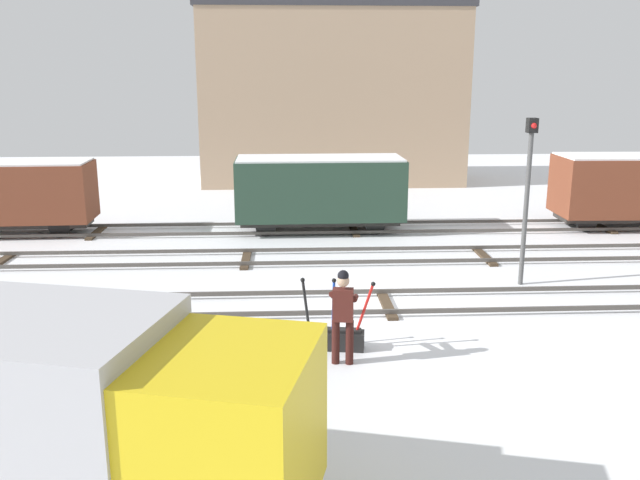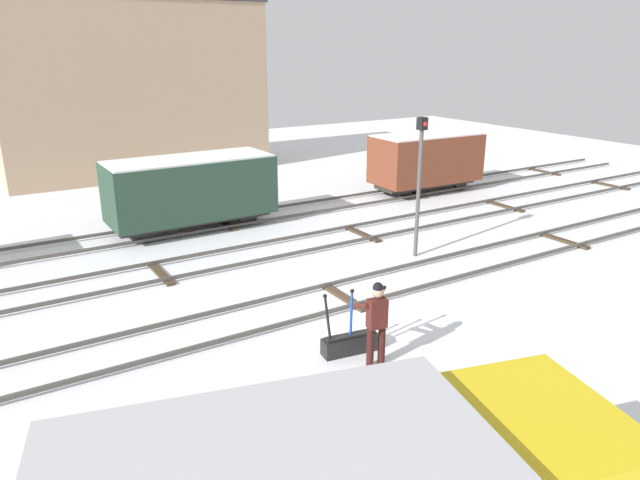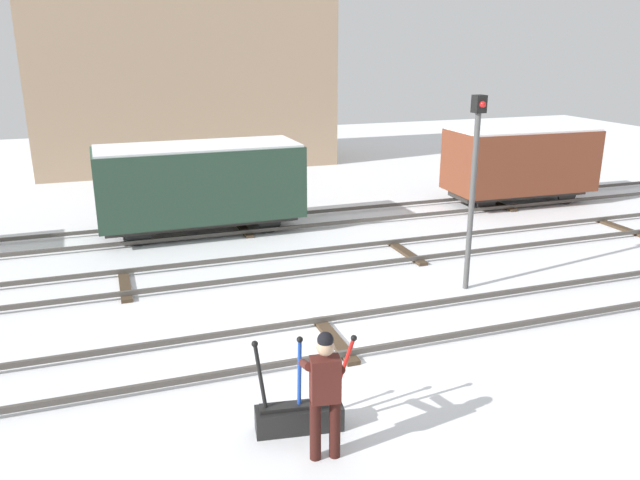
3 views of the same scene
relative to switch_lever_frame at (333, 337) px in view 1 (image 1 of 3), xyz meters
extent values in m
plane|color=white|center=(1.43, 2.42, -0.25)|extent=(60.00, 60.00, 0.00)
cube|color=#4C4742|center=(1.43, 1.70, -0.12)|extent=(44.00, 0.07, 0.10)
cube|color=#4C4742|center=(1.43, 3.14, -0.12)|extent=(44.00, 0.07, 0.10)
cube|color=#423323|center=(-7.37, 2.42, -0.21)|extent=(0.24, 1.94, 0.08)
cube|color=#423323|center=(1.43, 2.42, -0.21)|extent=(0.24, 1.94, 0.08)
cube|color=#4C4742|center=(1.43, 5.79, -0.12)|extent=(44.00, 0.07, 0.10)
cube|color=#4C4742|center=(1.43, 7.23, -0.12)|extent=(44.00, 0.07, 0.10)
cube|color=#423323|center=(-2.09, 6.51, -0.21)|extent=(0.24, 1.94, 0.08)
cube|color=#423323|center=(4.95, 6.51, -0.21)|extent=(0.24, 1.94, 0.08)
cube|color=#4C4742|center=(1.43, 9.46, -0.12)|extent=(44.00, 0.07, 0.10)
cube|color=#4C4742|center=(1.43, 10.90, -0.12)|extent=(44.00, 0.07, 0.10)
cube|color=#423323|center=(-7.37, 10.18, -0.21)|extent=(0.24, 1.94, 0.08)
cube|color=#423323|center=(1.43, 10.18, -0.21)|extent=(0.24, 1.94, 0.08)
cube|color=#423323|center=(10.23, 10.18, -0.21)|extent=(0.24, 1.94, 0.08)
cube|color=black|center=(0.00, 0.00, -0.07)|extent=(1.28, 0.54, 0.36)
cube|color=black|center=(0.00, 0.00, 0.14)|extent=(1.13, 0.36, 0.06)
cylinder|color=black|center=(-0.53, 0.08, 0.63)|extent=(0.19, 0.08, 1.05)
sphere|color=black|center=(-0.59, 0.09, 1.16)|extent=(0.09, 0.09, 0.09)
cylinder|color=#1E47B7|center=(0.01, 0.00, 0.64)|extent=(0.08, 0.07, 1.05)
sphere|color=black|center=(0.02, 0.00, 1.16)|extent=(0.09, 0.09, 0.09)
cylinder|color=red|center=(0.61, -0.09, 0.62)|extent=(0.37, 0.11, 1.02)
sphere|color=black|center=(0.77, -0.11, 1.12)|extent=(0.09, 0.09, 0.09)
cylinder|color=#351511|center=(0.00, -0.69, 0.18)|extent=(0.15, 0.15, 0.86)
cylinder|color=#351511|center=(0.26, -0.73, 0.18)|extent=(0.15, 0.15, 0.86)
cube|color=#4C1E19|center=(0.13, -0.71, 0.92)|extent=(0.41, 0.29, 0.61)
sphere|color=tan|center=(0.13, -0.71, 1.38)|extent=(0.23, 0.23, 0.23)
sphere|color=black|center=(0.13, -0.71, 1.47)|extent=(0.21, 0.21, 0.21)
cylinder|color=#4C1E19|center=(-0.04, -0.42, 1.00)|extent=(0.19, 0.58, 0.32)
cylinder|color=#4C1E19|center=(0.38, -0.47, 0.96)|extent=(0.19, 0.59, 0.24)
cube|color=gold|center=(-1.60, -5.75, 1.25)|extent=(2.36, 2.50, 1.90)
cube|color=black|center=(-0.72, -5.97, 1.59)|extent=(0.48, 1.74, 0.76)
cylinder|color=black|center=(-1.98, -4.49, 0.20)|extent=(0.93, 0.46, 0.90)
cylinder|color=#4C4C4C|center=(5.14, 3.93, 1.70)|extent=(0.12, 0.12, 3.89)
cube|color=black|center=(5.14, 3.93, 3.82)|extent=(0.24, 0.24, 0.36)
sphere|color=red|center=(5.14, 3.80, 3.82)|extent=(0.14, 0.14, 0.14)
cube|color=tan|center=(1.42, 21.44, 3.87)|extent=(12.60, 5.06, 8.24)
cube|color=#38383D|center=(1.42, 21.44, 8.14)|extent=(12.85, 5.16, 0.30)
cube|color=#2D2B28|center=(0.25, 10.18, 0.15)|extent=(5.40, 1.38, 0.20)
cube|color=#284233|center=(0.25, 10.18, 1.25)|extent=(5.69, 2.26, 2.00)
cube|color=white|center=(0.25, 10.18, 2.28)|extent=(5.58, 2.17, 0.06)
cylinder|color=black|center=(-1.58, 9.55, 0.10)|extent=(0.70, 0.11, 0.70)
cylinder|color=black|center=(-1.60, 10.76, 0.10)|extent=(0.70, 0.11, 0.70)
cylinder|color=black|center=(2.10, 9.60, 0.10)|extent=(0.70, 0.11, 0.70)
cylinder|color=black|center=(2.09, 10.80, 0.10)|extent=(0.70, 0.11, 0.70)
cube|color=#2D2B28|center=(11.00, 10.18, 0.15)|extent=(4.61, 1.46, 0.20)
cube|color=brown|center=(11.00, 10.18, 1.26)|extent=(4.88, 2.34, 2.01)
cube|color=white|center=(11.00, 10.18, 2.29)|extent=(4.78, 2.25, 0.06)
cylinder|color=black|center=(9.41, 9.63, 0.10)|extent=(0.70, 0.12, 0.70)
cylinder|color=black|center=(9.45, 10.83, 0.10)|extent=(0.70, 0.12, 0.70)
cube|color=#2D2B28|center=(-10.32, 10.18, 0.15)|extent=(5.53, 1.33, 0.20)
cube|color=brown|center=(-10.32, 10.18, 1.21)|extent=(5.85, 2.10, 1.92)
cylinder|color=black|center=(-8.42, 9.72, 0.10)|extent=(0.70, 0.12, 0.70)
cylinder|color=black|center=(-8.46, 10.77, 0.10)|extent=(0.70, 0.12, 0.70)
ellipsoid|color=#333338|center=(1.09, 23.45, 8.35)|extent=(0.14, 0.27, 0.11)
sphere|color=#333338|center=(1.08, 23.34, 8.39)|extent=(0.07, 0.07, 0.07)
camera|label=1|loc=(-0.88, -12.34, 5.04)|focal=37.63mm
camera|label=2|loc=(-6.41, -9.16, 5.98)|focal=33.05mm
camera|label=3|loc=(-2.27, -7.39, 5.01)|focal=35.25mm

